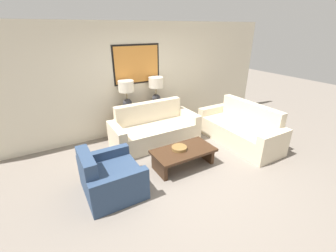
% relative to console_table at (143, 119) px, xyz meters
% --- Properties ---
extents(ground_plane, '(20.00, 20.00, 0.00)m').
position_rel_console_table_xyz_m(ground_plane, '(0.00, -2.09, -0.36)').
color(ground_plane, slate).
extents(back_wall, '(7.85, 0.12, 2.65)m').
position_rel_console_table_xyz_m(back_wall, '(0.00, 0.27, 0.97)').
color(back_wall, beige).
rests_on(back_wall, ground_plane).
extents(console_table, '(1.34, 0.39, 0.73)m').
position_rel_console_table_xyz_m(console_table, '(0.00, 0.00, 0.00)').
color(console_table, brown).
rests_on(console_table, ground_plane).
extents(table_lamp_left, '(0.36, 0.36, 0.67)m').
position_rel_console_table_xyz_m(table_lamp_left, '(-0.39, 0.00, 0.80)').
color(table_lamp_left, '#333338').
rests_on(table_lamp_left, console_table).
extents(table_lamp_right, '(0.36, 0.36, 0.67)m').
position_rel_console_table_xyz_m(table_lamp_right, '(0.39, 0.00, 0.80)').
color(table_lamp_right, '#333338').
rests_on(table_lamp_right, console_table).
extents(couch_by_back_wall, '(2.01, 0.85, 0.92)m').
position_rel_console_table_xyz_m(couch_by_back_wall, '(0.00, -0.64, -0.06)').
color(couch_by_back_wall, beige).
rests_on(couch_by_back_wall, ground_plane).
extents(couch_by_side, '(0.85, 2.01, 0.92)m').
position_rel_console_table_xyz_m(couch_by_side, '(1.75, -1.62, -0.06)').
color(couch_by_side, beige).
rests_on(couch_by_side, ground_plane).
extents(coffee_table, '(1.20, 0.64, 0.36)m').
position_rel_console_table_xyz_m(coffee_table, '(0.03, -1.80, -0.09)').
color(coffee_table, '#3D2616').
rests_on(coffee_table, ground_plane).
extents(decorative_bowl, '(0.29, 0.29, 0.06)m').
position_rel_console_table_xyz_m(decorative_bowl, '(-0.04, -1.75, 0.03)').
color(decorative_bowl, olive).
rests_on(decorative_bowl, coffee_table).
extents(armchair_near_back_wall, '(0.89, 0.98, 0.80)m').
position_rel_console_table_xyz_m(armchair_near_back_wall, '(-1.43, -1.83, -0.09)').
color(armchair_near_back_wall, navy).
rests_on(armchair_near_back_wall, ground_plane).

